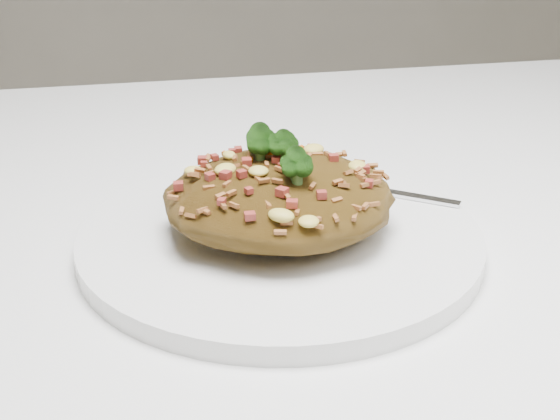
# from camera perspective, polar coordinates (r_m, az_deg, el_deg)

# --- Properties ---
(dining_table) EXTENTS (1.20, 0.80, 0.75)m
(dining_table) POSITION_cam_1_polar(r_m,az_deg,el_deg) (0.63, -0.67, -8.08)
(dining_table) COLOR white
(dining_table) RESTS_ON ground
(plate) EXTENTS (0.28, 0.28, 0.01)m
(plate) POSITION_cam_1_polar(r_m,az_deg,el_deg) (0.54, 0.00, -2.10)
(plate) COLOR white
(plate) RESTS_ON dining_table
(fried_rice) EXTENTS (0.16, 0.14, 0.07)m
(fried_rice) POSITION_cam_1_polar(r_m,az_deg,el_deg) (0.53, -0.00, 1.70)
(fried_rice) COLOR brown
(fried_rice) RESTS_ON plate
(fork) EXTENTS (0.14, 0.11, 0.00)m
(fork) POSITION_cam_1_polar(r_m,az_deg,el_deg) (0.60, 6.29, 1.58)
(fork) COLOR silver
(fork) RESTS_ON plate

